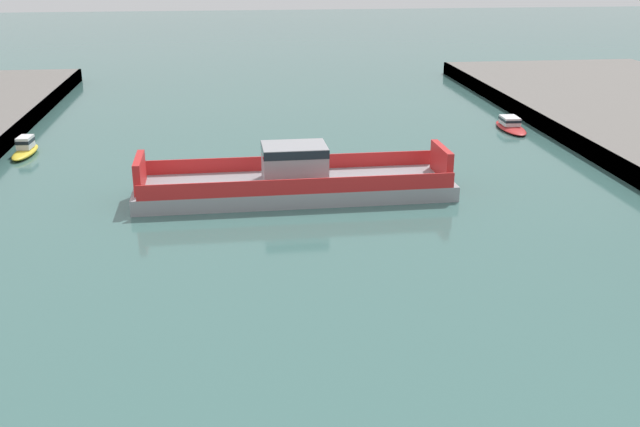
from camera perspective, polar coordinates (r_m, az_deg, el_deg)
name	(u,v)px	position (r m, az deg, el deg)	size (l,w,h in m)	color
chain_ferry	(295,181)	(54.22, -1.95, 2.52)	(23.04, 6.59, 3.82)	#939399
moored_boat_mid_left	(25,148)	(69.89, -21.62, 4.65)	(1.92, 5.37, 1.59)	yellow
moored_boat_mid_right	(510,125)	(76.66, 14.36, 6.58)	(2.42, 6.57, 1.22)	red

